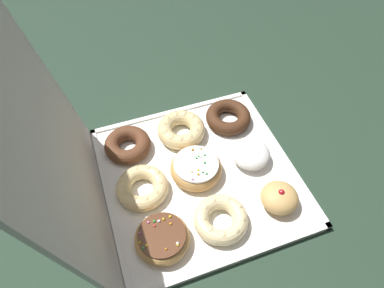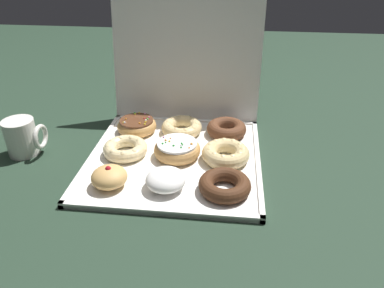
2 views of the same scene
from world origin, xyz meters
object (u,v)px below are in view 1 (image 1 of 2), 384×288
object	(u,v)px
chocolate_cake_ring_donut_2	(228,117)
sprinkle_donut_4	(196,168)
powdered_filled_donut_1	(250,153)
cruller_donut_5	(181,129)
sprinkle_donut_6	(162,238)
donut_box	(199,176)
cruller_donut_7	(142,186)
jelly_filled_donut_0	(279,198)
chocolate_cake_ring_donut_8	(128,145)
cruller_donut_3	(222,219)

from	to	relation	value
chocolate_cake_ring_donut_2	sprinkle_donut_4	bearing A→B (deg)	133.01
powdered_filled_donut_1	cruller_donut_5	xyz separation A→B (m)	(0.13, 0.13, -0.00)
chocolate_cake_ring_donut_2	sprinkle_donut_6	size ratio (longest dim) A/B	1.04
cruller_donut_5	sprinkle_donut_6	xyz separation A→B (m)	(-0.26, 0.12, -0.00)
sprinkle_donut_6	powdered_filled_donut_1	bearing A→B (deg)	-62.48
chocolate_cake_ring_donut_2	donut_box	bearing A→B (deg)	135.44
powdered_filled_donut_1	cruller_donut_7	bearing A→B (deg)	90.44
jelly_filled_donut_0	cruller_donut_5	bearing A→B (deg)	28.27
jelly_filled_donut_0	chocolate_cake_ring_donut_8	world-z (taller)	jelly_filled_donut_0
powdered_filled_donut_1	cruller_donut_7	xyz separation A→B (m)	(-0.00, 0.26, -0.00)
cruller_donut_7	sprinkle_donut_4	bearing A→B (deg)	-88.48
chocolate_cake_ring_donut_2	sprinkle_donut_6	xyz separation A→B (m)	(-0.26, 0.26, 0.00)
cruller_donut_5	cruller_donut_7	xyz separation A→B (m)	(-0.13, 0.13, -0.00)
donut_box	sprinkle_donut_6	world-z (taller)	sprinkle_donut_6
cruller_donut_7	chocolate_cake_ring_donut_2	bearing A→B (deg)	-63.94
powdered_filled_donut_1	chocolate_cake_ring_donut_2	size ratio (longest dim) A/B	0.78
powdered_filled_donut_1	sprinkle_donut_6	distance (m)	0.29
sprinkle_donut_6	chocolate_cake_ring_donut_8	world-z (taller)	sprinkle_donut_6
jelly_filled_donut_0	powdered_filled_donut_1	distance (m)	0.13
powdered_filled_donut_1	cruller_donut_5	world-z (taller)	powdered_filled_donut_1
chocolate_cake_ring_donut_2	cruller_donut_7	size ratio (longest dim) A/B	1.00
sprinkle_donut_4	cruller_donut_5	xyz separation A→B (m)	(0.12, -0.00, -0.00)
sprinkle_donut_4	chocolate_cake_ring_donut_8	world-z (taller)	sprinkle_donut_4
donut_box	chocolate_cake_ring_donut_2	bearing A→B (deg)	-44.56
donut_box	chocolate_cake_ring_donut_8	distance (m)	0.19
sprinkle_donut_4	chocolate_cake_ring_donut_2	bearing A→B (deg)	-46.99
cruller_donut_3	sprinkle_donut_4	bearing A→B (deg)	3.28
chocolate_cake_ring_donut_2	cruller_donut_7	world-z (taller)	cruller_donut_7
chocolate_cake_ring_donut_8	powdered_filled_donut_1	bearing A→B (deg)	-114.73
sprinkle_donut_6	cruller_donut_7	bearing A→B (deg)	3.44
sprinkle_donut_4	cruller_donut_7	xyz separation A→B (m)	(-0.00, 0.13, -0.00)
cruller_donut_5	sprinkle_donut_6	distance (m)	0.29
cruller_donut_7	chocolate_cake_ring_donut_8	size ratio (longest dim) A/B	1.04
powdered_filled_donut_1	cruller_donut_3	bearing A→B (deg)	136.23
donut_box	cruller_donut_5	distance (m)	0.13
cruller_donut_3	sprinkle_donut_6	distance (m)	0.13
jelly_filled_donut_0	sprinkle_donut_4	bearing A→B (deg)	46.71
sprinkle_donut_6	chocolate_cake_ring_donut_8	size ratio (longest dim) A/B	1.00
donut_box	sprinkle_donut_6	bearing A→B (deg)	135.63
jelly_filled_donut_0	sprinkle_donut_6	world-z (taller)	jelly_filled_donut_0
sprinkle_donut_4	cruller_donut_7	size ratio (longest dim) A/B	1.03
chocolate_cake_ring_donut_8	cruller_donut_5	bearing A→B (deg)	-89.31
powdered_filled_donut_1	chocolate_cake_ring_donut_2	world-z (taller)	powdered_filled_donut_1
jelly_filled_donut_0	cruller_donut_5	size ratio (longest dim) A/B	0.68
powdered_filled_donut_1	chocolate_cake_ring_donut_8	distance (m)	0.30
cruller_donut_5	sprinkle_donut_6	world-z (taller)	sprinkle_donut_6
cruller_donut_3	jelly_filled_donut_0	bearing A→B (deg)	-89.47
chocolate_cake_ring_donut_2	cruller_donut_5	size ratio (longest dim) A/B	0.97
sprinkle_donut_4	sprinkle_donut_6	world-z (taller)	sprinkle_donut_4
chocolate_cake_ring_donut_2	chocolate_cake_ring_donut_8	size ratio (longest dim) A/B	1.04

